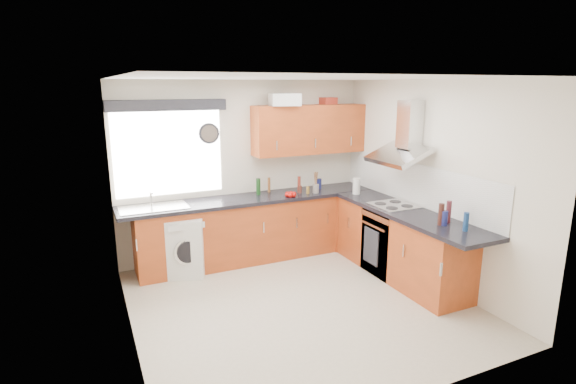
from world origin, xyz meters
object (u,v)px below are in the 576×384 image
upper_cabinets (309,129)px  washing_machine (184,245)px  oven (392,241)px  extractor_hood (404,139)px

upper_cabinets → washing_machine: bearing=-173.4°
oven → extractor_hood: bearing=-0.0°
extractor_hood → washing_machine: size_ratio=1.00×
upper_cabinets → washing_machine: upper_cabinets is taller
oven → washing_machine: size_ratio=1.09×
extractor_hood → upper_cabinets: upper_cabinets is taller
oven → upper_cabinets: size_ratio=0.50×
washing_machine → extractor_hood: bearing=-3.5°
upper_cabinets → oven: bearing=-67.5°
extractor_hood → washing_machine: extractor_hood is taller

